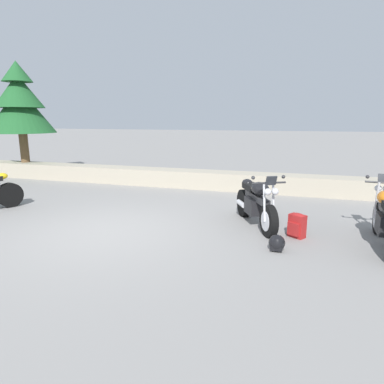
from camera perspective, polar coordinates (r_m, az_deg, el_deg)
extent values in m
plane|color=gray|center=(7.03, -13.98, -6.43)|extent=(120.00, 120.00, 0.00)
cube|color=#A89E89|center=(11.21, -1.20, 2.29)|extent=(36.00, 0.80, 0.55)
cylinder|color=black|center=(9.78, -28.25, -0.44)|extent=(0.42, 0.64, 0.62)
ellipsoid|color=yellow|center=(9.65, -29.32, 2.33)|extent=(0.31, 0.35, 0.16)
cylinder|color=black|center=(6.61, 12.77, -4.77)|extent=(0.41, 0.61, 0.62)
cylinder|color=black|center=(7.91, 8.81, -1.80)|extent=(0.45, 0.63, 0.62)
cylinder|color=silver|center=(6.61, 12.77, -4.77)|extent=(0.32, 0.41, 0.38)
cube|color=black|center=(7.27, 10.50, -2.29)|extent=(0.51, 0.57, 0.34)
cube|color=#2D2D30|center=(7.13, 10.84, -0.93)|extent=(0.63, 1.04, 0.12)
ellipsoid|color=black|center=(6.95, 11.34, 0.56)|extent=(0.54, 0.62, 0.26)
cube|color=black|center=(7.40, 10.00, 0.84)|extent=(0.49, 0.62, 0.12)
ellipsoid|color=black|center=(7.67, 9.26, 1.57)|extent=(0.32, 0.35, 0.16)
cylinder|color=#2D2D30|center=(6.51, 12.80, 1.51)|extent=(0.60, 0.34, 0.04)
sphere|color=silver|center=(6.44, 13.78, 0.07)|extent=(0.13, 0.13, 0.13)
sphere|color=silver|center=(6.38, 12.63, 0.03)|extent=(0.13, 0.13, 0.13)
cube|color=#26282D|center=(6.41, 13.16, 1.87)|extent=(0.22, 0.18, 0.18)
cylinder|color=silver|center=(7.62, 8.25, -1.92)|extent=(0.27, 0.39, 0.11)
cylinder|color=silver|center=(6.58, 13.50, -1.62)|extent=(0.11, 0.17, 0.73)
cylinder|color=silver|center=(6.52, 12.05, -1.69)|extent=(0.11, 0.17, 0.73)
sphere|color=#2D2D30|center=(6.65, 15.10, 2.48)|extent=(0.07, 0.07, 0.07)
sphere|color=#2D2D30|center=(6.42, 10.22, 2.38)|extent=(0.07, 0.07, 0.07)
cylinder|color=black|center=(7.56, 28.92, -3.87)|extent=(0.16, 0.62, 0.62)
cylinder|color=silver|center=(7.56, 28.92, -3.87)|extent=(0.17, 0.39, 0.38)
cylinder|color=#2D2D30|center=(7.33, 29.59, 1.39)|extent=(0.66, 0.06, 0.04)
sphere|color=silver|center=(7.48, 28.78, 0.56)|extent=(0.13, 0.13, 0.13)
cube|color=#26282D|center=(7.42, 29.51, 1.98)|extent=(0.20, 0.10, 0.18)
cylinder|color=silver|center=(7.42, 28.57, -1.24)|extent=(0.05, 0.16, 0.73)
sphere|color=#2D2D30|center=(7.23, 27.39, 2.29)|extent=(0.07, 0.07, 0.07)
cube|color=#A31E1E|center=(6.75, 17.23, -5.47)|extent=(0.35, 0.32, 0.44)
cube|color=#A31E1E|center=(6.67, 16.64, -6.00)|extent=(0.23, 0.18, 0.24)
ellipsoid|color=#A31E1E|center=(6.69, 17.34, -3.75)|extent=(0.33, 0.30, 0.08)
cube|color=#591010|center=(6.78, 18.32, -5.27)|extent=(0.06, 0.05, 0.37)
cube|color=#591010|center=(6.87, 17.18, -4.97)|extent=(0.06, 0.05, 0.37)
sphere|color=black|center=(6.01, 14.05, -8.27)|extent=(0.28, 0.28, 0.28)
ellipsoid|color=black|center=(5.93, 14.01, -8.44)|extent=(0.23, 0.06, 0.12)
cube|color=black|center=(5.96, 13.97, -9.16)|extent=(0.20, 0.08, 0.08)
cylinder|color=brown|center=(14.69, -26.41, 7.42)|extent=(0.32, 0.32, 1.50)
cone|color=#1E5628|center=(14.66, -26.87, 12.19)|extent=(2.47, 2.47, 1.70)
cone|color=#1E5628|center=(14.70, -27.13, 14.89)|extent=(1.78, 1.78, 1.22)
cone|color=#1E5628|center=(14.76, -27.41, 17.57)|extent=(1.09, 1.09, 0.75)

